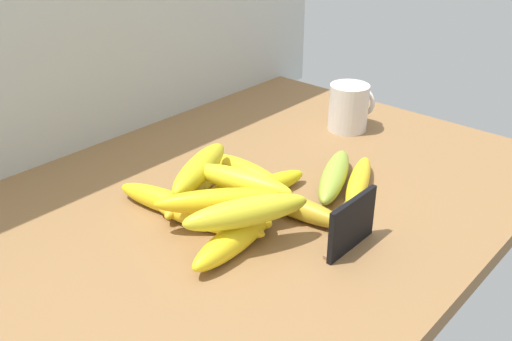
% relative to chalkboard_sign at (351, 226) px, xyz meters
% --- Properties ---
extents(counter_top, '(1.10, 0.76, 0.03)m').
position_rel_chalkboard_sign_xyz_m(counter_top, '(0.01, 0.21, -0.05)').
color(counter_top, olive).
rests_on(counter_top, ground).
extents(chalkboard_sign, '(0.11, 0.02, 0.08)m').
position_rel_chalkboard_sign_xyz_m(chalkboard_sign, '(0.00, 0.00, 0.00)').
color(chalkboard_sign, black).
rests_on(chalkboard_sign, counter_top).
extents(coffee_mug, '(0.10, 0.08, 0.10)m').
position_rel_chalkboard_sign_xyz_m(coffee_mug, '(0.37, 0.25, 0.01)').
color(coffee_mug, silver).
rests_on(coffee_mug, counter_top).
extents(banana_0, '(0.05, 0.18, 0.04)m').
position_rel_chalkboard_sign_xyz_m(banana_0, '(0.01, 0.11, -0.02)').
color(banana_0, gold).
rests_on(banana_0, counter_top).
extents(banana_1, '(0.07, 0.20, 0.04)m').
position_rel_chalkboard_sign_xyz_m(banana_1, '(-0.11, 0.28, -0.02)').
color(banana_1, yellow).
rests_on(banana_1, counter_top).
extents(banana_2, '(0.19, 0.06, 0.04)m').
position_rel_chalkboard_sign_xyz_m(banana_2, '(-0.12, 0.12, -0.02)').
color(banana_2, yellow).
rests_on(banana_2, counter_top).
extents(banana_3, '(0.06, 0.15, 0.04)m').
position_rel_chalkboard_sign_xyz_m(banana_3, '(-0.05, 0.18, -0.02)').
color(banana_3, yellow).
rests_on(banana_3, counter_top).
extents(banana_4, '(0.09, 0.19, 0.03)m').
position_rel_chalkboard_sign_xyz_m(banana_4, '(-0.10, 0.19, -0.02)').
color(banana_4, yellow).
rests_on(banana_4, counter_top).
extents(banana_5, '(0.16, 0.06, 0.03)m').
position_rel_chalkboard_sign_xyz_m(banana_5, '(0.04, 0.19, -0.02)').
color(banana_5, yellow).
rests_on(banana_5, counter_top).
extents(banana_6, '(0.19, 0.10, 0.04)m').
position_rel_chalkboard_sign_xyz_m(banana_6, '(-0.06, 0.28, -0.02)').
color(banana_6, gold).
rests_on(banana_6, counter_top).
extents(banana_7, '(0.20, 0.12, 0.04)m').
position_rel_chalkboard_sign_xyz_m(banana_7, '(0.14, 0.13, -0.02)').
color(banana_7, '#96B03A').
rests_on(banana_7, counter_top).
extents(banana_8, '(0.19, 0.11, 0.03)m').
position_rel_chalkboard_sign_xyz_m(banana_8, '(0.15, 0.08, -0.02)').
color(banana_8, yellow).
rests_on(banana_8, counter_top).
extents(banana_9, '(0.04, 0.17, 0.04)m').
position_rel_chalkboard_sign_xyz_m(banana_9, '(0.05, 0.26, -0.02)').
color(banana_9, yellow).
rests_on(banana_9, counter_top).
extents(banana_10, '(0.18, 0.17, 0.04)m').
position_rel_chalkboard_sign_xyz_m(banana_10, '(-0.09, 0.17, 0.01)').
color(banana_10, yellow).
rests_on(banana_10, banana_4).
extents(banana_11, '(0.08, 0.19, 0.04)m').
position_rel_chalkboard_sign_xyz_m(banana_11, '(-0.03, 0.19, 0.02)').
color(banana_11, yellow).
rests_on(banana_11, banana_3).
extents(banana_12, '(0.19, 0.13, 0.04)m').
position_rel_chalkboard_sign_xyz_m(banana_12, '(-0.10, 0.11, 0.03)').
color(banana_12, yellow).
rests_on(banana_12, banana_2).
extents(banana_13, '(0.19, 0.11, 0.04)m').
position_rel_chalkboard_sign_xyz_m(banana_13, '(-0.05, 0.27, 0.02)').
color(banana_13, gold).
rests_on(banana_13, banana_6).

